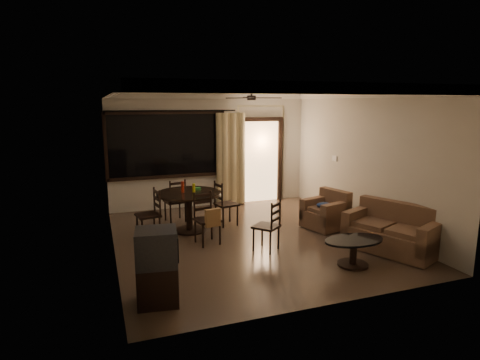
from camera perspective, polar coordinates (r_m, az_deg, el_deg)
name	(u,v)px	position (r m, az deg, el deg)	size (l,w,h in m)	color
ground	(251,238)	(7.79, 1.53, -8.29)	(5.50, 5.50, 0.00)	#7F6651
room_shell	(247,135)	(9.25, 1.02, 6.39)	(5.50, 6.70, 5.50)	beige
dining_table	(189,201)	(8.11, -7.25, -2.93)	(1.29, 1.29, 1.02)	black
dining_chair_west	(149,224)	(7.93, -12.81, -6.07)	(0.49, 0.49, 0.95)	black
dining_chair_east	(226,212)	(8.54, -2.00, -4.57)	(0.49, 0.49, 0.95)	black
dining_chair_south	(208,228)	(7.44, -4.63, -6.78)	(0.49, 0.53, 0.95)	black
dining_chair_north	(175,209)	(8.90, -9.17, -4.06)	(0.49, 0.49, 0.95)	black
tv_cabinet	(157,267)	(5.35, -11.69, -11.98)	(0.58, 0.54, 0.99)	black
sofa	(393,233)	(7.56, 20.89, -7.03)	(1.35, 1.72, 0.81)	#462520
armchair	(327,213)	(8.53, 12.23, -4.61)	(0.93, 0.93, 0.76)	#462520
coffee_table	(354,248)	(6.71, 15.84, -9.28)	(1.00, 0.60, 0.44)	black
side_chair	(267,235)	(7.12, 3.83, -7.86)	(0.57, 0.57, 0.91)	black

